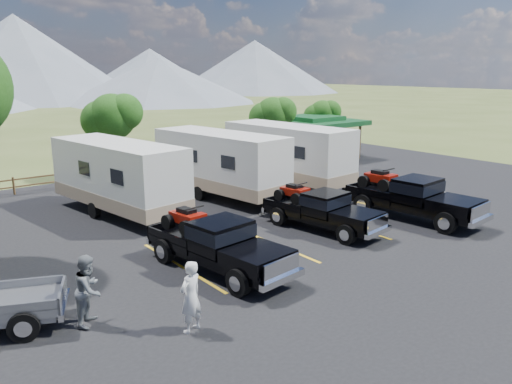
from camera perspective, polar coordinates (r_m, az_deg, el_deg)
ground at (r=18.47m, az=14.58°, el=-7.69°), size 320.00×320.00×0.00m
asphalt_lot at (r=20.28m, az=7.85°, el=-5.34°), size 44.00×34.00×0.04m
stall_lines at (r=20.94m, az=5.88°, el=-4.59°), size 12.12×5.50×0.01m
tree_ne_a at (r=35.69m, az=1.89°, el=8.76°), size 3.11×2.92×4.76m
tree_ne_b at (r=40.52m, az=7.56°, el=8.76°), size 2.77×2.59×4.27m
tree_north at (r=31.67m, az=-16.17°, el=8.22°), size 3.46×3.24×5.25m
rail_fence at (r=33.37m, az=-9.05°, el=3.25°), size 36.12×0.12×1.00m
pavilion at (r=38.45m, az=6.55°, el=8.01°), size 6.20×6.20×3.22m
rig_left at (r=16.84m, az=-4.54°, el=-5.82°), size 2.65×6.07×1.96m
rig_center at (r=21.15m, az=7.41°, el=-1.96°), size 2.49×5.66×1.83m
rig_right at (r=23.58m, az=17.34°, el=-0.50°), size 2.65×6.46×2.11m
trailer_left at (r=23.84m, az=-15.43°, el=1.66°), size 3.67×9.79×3.38m
trailer_center at (r=26.17m, az=-4.12°, el=3.23°), size 3.62×9.92×3.43m
trailer_right at (r=28.80m, az=3.61°, el=4.30°), size 3.24×10.14×3.51m
person_a at (r=13.09m, az=-7.49°, el=-11.78°), size 0.80×0.64×1.92m
person_b at (r=14.09m, az=-18.55°, el=-10.52°), size 1.16×1.18×1.92m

